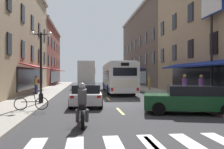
# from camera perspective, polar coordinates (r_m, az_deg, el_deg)

# --- Properties ---
(ground_plane) EXTENTS (34.80, 80.00, 0.10)m
(ground_plane) POSITION_cam_1_polar(r_m,az_deg,el_deg) (16.55, 0.10, -7.00)
(ground_plane) COLOR #333335
(lane_centre_dashes) EXTENTS (0.14, 73.90, 0.01)m
(lane_centre_dashes) POSITION_cam_1_polar(r_m,az_deg,el_deg) (16.29, 0.20, -6.92)
(lane_centre_dashes) COLOR #DBCC4C
(lane_centre_dashes) RESTS_ON ground
(crosswalk_near) EXTENTS (7.10, 2.80, 0.01)m
(crosswalk_near) POSITION_cam_1_polar(r_m,az_deg,el_deg) (6.89, 10.43, -16.73)
(crosswalk_near) COLOR silver
(crosswalk_near) RESTS_ON ground
(sidewalk_left) EXTENTS (3.00, 80.00, 0.14)m
(sidewalk_left) POSITION_cam_1_polar(r_m,az_deg,el_deg) (16.89, -20.34, -6.45)
(sidewalk_left) COLOR #A39E93
(sidewalk_left) RESTS_ON ground
(sidewalk_right) EXTENTS (3.00, 80.00, 0.14)m
(sidewalk_right) POSITION_cam_1_polar(r_m,az_deg,el_deg) (18.19, 18.99, -5.98)
(sidewalk_right) COLOR #A39E93
(sidewalk_right) RESTS_ON ground
(billboard_sign) EXTENTS (0.40, 2.85, 7.69)m
(billboard_sign) POSITION_cam_1_polar(r_m,az_deg,el_deg) (18.84, 22.56, 12.42)
(billboard_sign) COLOR black
(billboard_sign) RESTS_ON sidewalk_right
(transit_bus) EXTENTS (2.90, 12.10, 3.18)m
(transit_bus) POSITION_cam_1_polar(r_m,az_deg,el_deg) (26.33, 1.22, -0.59)
(transit_bus) COLOR white
(transit_bus) RESTS_ON ground
(box_truck) EXTENTS (2.76, 8.07, 3.84)m
(box_truck) POSITION_cam_1_polar(r_m,az_deg,el_deg) (36.94, -5.94, 0.11)
(box_truck) COLOR #B21E19
(box_truck) RESTS_ON ground
(sedan_near) EXTENTS (1.97, 4.43, 1.34)m
(sedan_near) POSITION_cam_1_polar(r_m,az_deg,el_deg) (47.27, -5.74, -1.47)
(sedan_near) COLOR maroon
(sedan_near) RESTS_ON ground
(sedan_mid) EXTENTS (2.04, 4.70, 1.34)m
(sedan_mid) POSITION_cam_1_polar(r_m,az_deg,el_deg) (15.46, -6.11, -4.76)
(sedan_mid) COLOR silver
(sedan_mid) RESTS_ON ground
(sedan_far) EXTENTS (4.84, 2.94, 1.41)m
(sedan_far) POSITION_cam_1_polar(r_m,az_deg,el_deg) (12.84, 18.06, -5.61)
(sedan_far) COLOR #144723
(sedan_far) RESTS_ON ground
(motorcycle_rider) EXTENTS (0.62, 2.07, 1.66)m
(motorcycle_rider) POSITION_cam_1_polar(r_m,az_deg,el_deg) (9.46, -7.10, -7.73)
(motorcycle_rider) COLOR black
(motorcycle_rider) RESTS_ON ground
(bicycle_near) EXTENTS (1.71, 0.48, 0.91)m
(bicycle_near) POSITION_cam_1_polar(r_m,az_deg,el_deg) (13.12, -18.60, -6.45)
(bicycle_near) COLOR black
(bicycle_near) RESTS_ON sidewalk_left
(pedestrian_near) EXTENTS (0.52, 0.36, 1.73)m
(pedestrian_near) POSITION_cam_1_polar(r_m,az_deg,el_deg) (23.28, -17.50, -2.21)
(pedestrian_near) COLOR navy
(pedestrian_near) RESTS_ON sidewalk_left
(pedestrian_mid) EXTENTS (0.36, 0.36, 1.71)m
(pedestrian_mid) POSITION_cam_1_polar(r_m,az_deg,el_deg) (28.63, 8.83, -1.84)
(pedestrian_mid) COLOR #B29947
(pedestrian_mid) RESTS_ON sidewalk_right
(pedestrian_far) EXTENTS (0.36, 0.36, 1.83)m
(pedestrian_far) POSITION_cam_1_polar(r_m,az_deg,el_deg) (17.31, 20.46, -2.90)
(pedestrian_far) COLOR #33663F
(pedestrian_far) RESTS_ON sidewalk_right
(pedestrian_rear) EXTENTS (0.36, 0.36, 1.84)m
(pedestrian_rear) POSITION_cam_1_polar(r_m,az_deg,el_deg) (17.25, 16.86, -2.89)
(pedestrian_rear) COLOR #B29947
(pedestrian_rear) RESTS_ON sidewalk_right
(street_lamp_twin) EXTENTS (1.42, 0.32, 4.58)m
(street_lamp_twin) POSITION_cam_1_polar(r_m,az_deg,el_deg) (16.12, -16.52, 2.59)
(street_lamp_twin) COLOR black
(street_lamp_twin) RESTS_ON sidewalk_left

